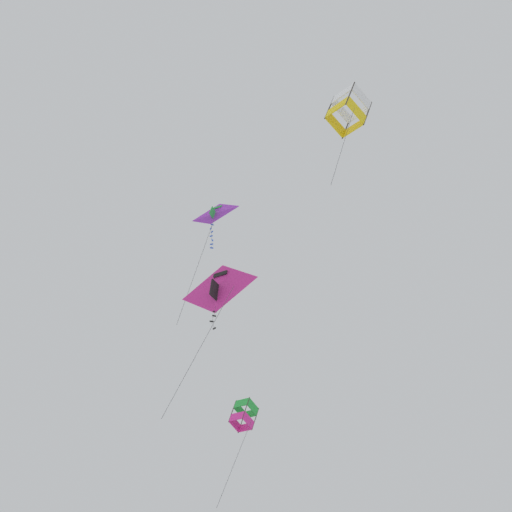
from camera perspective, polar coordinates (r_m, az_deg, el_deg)
The scene contains 4 objects.
kite_box_far_centre at distance 33.35m, azimuth 7.82°, elevation 12.10°, with size 2.42×1.97×6.12m.
kite_delta_upper_right at distance 36.41m, azimuth -3.51°, elevation 3.58°, with size 1.69×2.19×7.51m.
kite_box_near_right at distance 34.15m, azimuth -1.04°, elevation -13.31°, with size 2.01×1.62×5.30m.
kite_delta_low_drifter at distance 29.36m, azimuth -3.24°, elevation -2.76°, with size 2.04×3.06×6.93m.
Camera 1 is at (27.53, 11.05, 13.67)m, focal length 47.35 mm.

